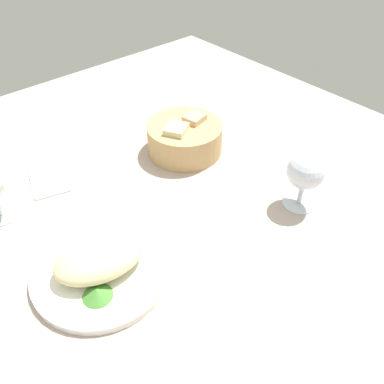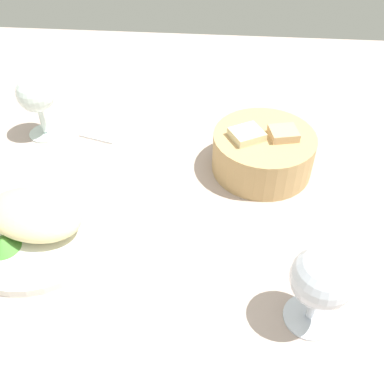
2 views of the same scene
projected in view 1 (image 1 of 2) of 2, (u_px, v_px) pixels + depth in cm
name	position (u px, v px, depth cm)	size (l,w,h in cm)	color
ground_plane	(159.00, 226.00, 77.60)	(140.00, 140.00, 2.00)	#B6A196
plate	(102.00, 270.00, 67.53)	(23.41, 23.41, 1.40)	white
omelette	(99.00, 258.00, 65.50)	(14.92, 9.80, 4.76)	beige
lettuce_garnish	(97.00, 293.00, 62.33)	(4.90, 4.90, 1.55)	#458833
bread_basket	(185.00, 138.00, 92.35)	(17.18, 17.18, 8.40)	tan
wine_glass_near	(306.00, 173.00, 75.72)	(7.42, 7.42, 12.15)	silver
folded_napkin	(48.00, 180.00, 86.06)	(11.00, 7.00, 0.80)	white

